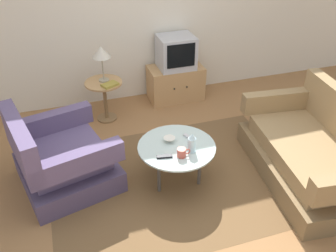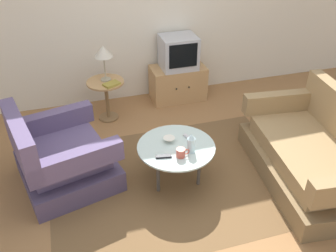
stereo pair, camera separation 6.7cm
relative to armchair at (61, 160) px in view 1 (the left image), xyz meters
The scene contains 16 objects.
ground_plane 1.40m from the armchair, 21.16° to the right, with size 16.00×16.00×0.00m, color olive.
back_wall 2.41m from the armchair, 54.06° to the left, with size 9.00×0.12×2.70m, color beige.
area_rug 1.24m from the armchair, 16.07° to the right, with size 2.67×1.99×0.00m, color brown.
armchair is the anchor object (origin of this frame).
couch 2.67m from the armchair, 15.33° to the right, with size 1.10×1.75×0.89m.
coffee_table 1.21m from the armchair, 16.05° to the right, with size 0.81×0.81×0.46m.
side_table 1.34m from the armchair, 60.36° to the left, with size 0.49×0.49×0.56m.
tv_stand 2.27m from the armchair, 39.38° to the left, with size 0.79×0.46×0.50m.
television 2.31m from the armchair, 39.30° to the left, with size 0.50×0.44×0.46m.
table_lamp 1.51m from the armchair, 60.43° to the left, with size 0.24×0.24×0.47m.
vase 1.38m from the armchair, 19.91° to the right, with size 0.08×0.08×0.21m.
mug 1.28m from the armchair, 24.01° to the right, with size 0.14×0.09×0.09m.
bowl 1.15m from the armchair, 12.27° to the right, with size 0.12×0.12×0.05m.
tv_remote_dark 1.11m from the armchair, 25.84° to the right, with size 0.16×0.07×0.02m.
tv_remote_silver 1.36m from the armchair, 10.48° to the right, with size 0.10×0.16×0.02m.
book 1.28m from the armchair, 54.64° to the left, with size 0.24×0.21×0.03m.
Camera 1 is at (-1.12, -2.70, 2.68)m, focal length 39.08 mm.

